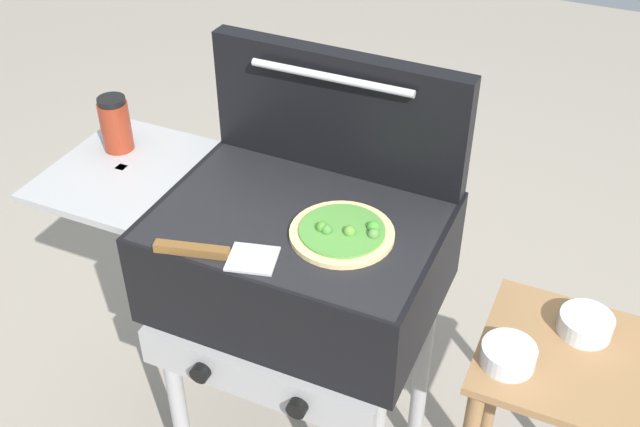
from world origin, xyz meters
TOP-DOWN VIEW (x-y plane):
  - grill at (-0.01, -0.00)m, footprint 0.96×0.53m
  - grill_lid_open at (0.00, 0.21)m, footprint 0.63×0.09m
  - pizza_veggie at (0.12, -0.03)m, footprint 0.23×0.23m
  - sauce_jar at (-0.54, 0.07)m, footprint 0.07×0.07m
  - spatula at (-0.10, -0.20)m, footprint 0.27×0.12m
  - prep_table at (0.66, 0.00)m, footprint 0.44×0.36m
  - topping_bowl_near at (0.51, -0.08)m, footprint 0.11×0.11m
  - topping_bowl_far at (0.64, 0.08)m, footprint 0.12×0.12m

SIDE VIEW (x-z plane):
  - prep_table at x=0.66m, z-range 0.16..0.88m
  - topping_bowl_far at x=0.64m, z-range 0.72..0.77m
  - topping_bowl_near at x=0.51m, z-range 0.72..0.77m
  - grill at x=-0.01m, z-range 0.31..1.21m
  - spatula at x=-0.10m, z-range 0.90..0.92m
  - pizza_veggie at x=0.12m, z-range 0.89..0.93m
  - sauce_jar at x=-0.54m, z-range 0.90..1.04m
  - grill_lid_open at x=0.00m, z-range 0.90..1.20m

